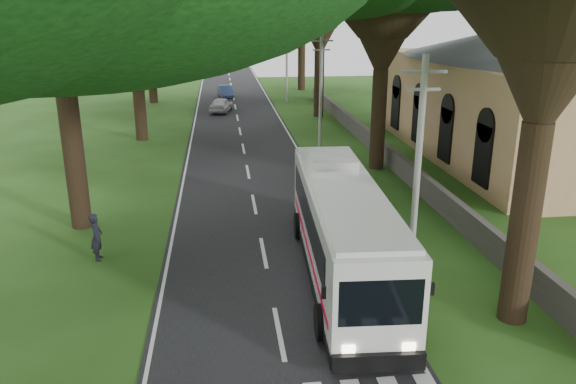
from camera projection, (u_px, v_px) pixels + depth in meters
name	position (u px, v px, depth m)	size (l,w,h in m)	color
ground	(287.00, 374.00, 15.26)	(140.00, 140.00, 0.00)	#264614
road	(244.00, 152.00, 38.85)	(8.00, 120.00, 0.04)	black
property_wall	(375.00, 144.00, 38.76)	(0.35, 50.00, 1.20)	#383533
church	(522.00, 83.00, 36.12)	(14.00, 24.00, 11.60)	tan
pole_near	(418.00, 162.00, 20.26)	(1.60, 0.24, 8.00)	gray
pole_mid	(321.00, 88.00, 39.13)	(1.60, 0.24, 8.00)	gray
pole_far	(287.00, 63.00, 58.01)	(1.60, 0.24, 8.00)	gray
coach_bus	(343.00, 228.00, 20.27)	(3.34, 12.24, 3.57)	silver
distant_car_a	(221.00, 105.00, 53.71)	(1.65, 4.11, 1.40)	#ACADB1
distant_car_b	(226.00, 91.00, 63.01)	(1.35, 3.87, 1.27)	navy
pedestrian	(97.00, 237.00, 21.96)	(0.70, 0.46, 1.92)	black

